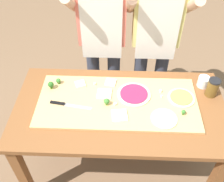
# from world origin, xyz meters

# --- Properties ---
(ground_plane) EXTENTS (8.00, 8.00, 0.00)m
(ground_plane) POSITION_xyz_m (0.00, 0.00, 0.00)
(ground_plane) COLOR brown
(prep_table) EXTENTS (1.57, 0.82, 0.78)m
(prep_table) POSITION_xyz_m (0.00, 0.00, 0.68)
(prep_table) COLOR brown
(prep_table) RESTS_ON ground
(cutting_board) EXTENTS (1.18, 0.53, 0.02)m
(cutting_board) POSITION_xyz_m (-0.02, 0.04, 0.79)
(cutting_board) COLOR tan
(cutting_board) RESTS_ON prep_table
(chefs_knife) EXTENTS (0.31, 0.07, 0.02)m
(chefs_knife) POSITION_xyz_m (-0.40, -0.01, 0.81)
(chefs_knife) COLOR #B7BABF
(chefs_knife) RESTS_ON cutting_board
(pizza_whole_beet_magenta) EXTENTS (0.26, 0.26, 0.02)m
(pizza_whole_beet_magenta) POSITION_xyz_m (0.10, 0.11, 0.81)
(pizza_whole_beet_magenta) COLOR beige
(pizza_whole_beet_magenta) RESTS_ON cutting_board
(pizza_whole_white_garlic) EXTENTS (0.19, 0.19, 0.02)m
(pizza_whole_white_garlic) POSITION_xyz_m (0.31, -0.12, 0.81)
(pizza_whole_white_garlic) COLOR beige
(pizza_whole_white_garlic) RESTS_ON cutting_board
(pizza_whole_pesto_green) EXTENTS (0.20, 0.20, 0.02)m
(pizza_whole_pesto_green) POSITION_xyz_m (0.46, 0.09, 0.81)
(pizza_whole_pesto_green) COLOR beige
(pizza_whole_pesto_green) RESTS_ON cutting_board
(pizza_slice_near_left) EXTENTS (0.12, 0.12, 0.01)m
(pizza_slice_near_left) POSITION_xyz_m (0.00, -0.11, 0.81)
(pizza_slice_near_left) COLOR silver
(pizza_slice_near_left) RESTS_ON cutting_board
(pizza_slice_far_right) EXTENTS (0.11, 0.11, 0.01)m
(pizza_slice_far_right) POSITION_xyz_m (-0.12, 0.10, 0.81)
(pizza_slice_far_right) COLOR silver
(pizza_slice_far_right) RESTS_ON cutting_board
(pizza_slice_near_right) EXTENTS (0.10, 0.10, 0.01)m
(pizza_slice_near_right) POSITION_xyz_m (-0.32, 0.21, 0.81)
(pizza_slice_near_right) COLOR silver
(pizza_slice_near_right) RESTS_ON cutting_board
(pizza_slice_center) EXTENTS (0.10, 0.10, 0.01)m
(pizza_slice_center) POSITION_xyz_m (-0.08, 0.23, 0.81)
(pizza_slice_center) COLOR silver
(pizza_slice_center) RESTS_ON cutting_board
(broccoli_floret_front_mid) EXTENTS (0.04, 0.04, 0.05)m
(broccoli_floret_front_mid) POSITION_xyz_m (-0.49, 0.21, 0.83)
(broccoli_floret_front_mid) COLOR #3F7220
(broccoli_floret_front_mid) RESTS_ON cutting_board
(broccoli_floret_front_right) EXTENTS (0.05, 0.05, 0.06)m
(broccoli_floret_front_right) POSITION_xyz_m (-0.54, 0.15, 0.84)
(broccoli_floret_front_right) COLOR #366618
(broccoli_floret_front_right) RESTS_ON cutting_board
(broccoli_floret_back_left) EXTENTS (0.04, 0.04, 0.06)m
(broccoli_floret_back_left) POSITION_xyz_m (-0.10, -0.00, 0.83)
(broccoli_floret_back_left) COLOR #487A23
(broccoli_floret_back_left) RESTS_ON cutting_board
(broccoli_floret_center_right) EXTENTS (0.03, 0.03, 0.04)m
(broccoli_floret_center_right) POSITION_xyz_m (0.45, -0.07, 0.82)
(broccoli_floret_center_right) COLOR #3F7220
(broccoli_floret_center_right) RESTS_ON cutting_board
(cheese_crumble_a) EXTENTS (0.03, 0.03, 0.02)m
(cheese_crumble_a) POSITION_xyz_m (-0.03, 0.00, 0.81)
(cheese_crumble_a) COLOR white
(cheese_crumble_a) RESTS_ON cutting_board
(cheese_crumble_b) EXTENTS (0.02, 0.02, 0.02)m
(cheese_crumble_b) POSITION_xyz_m (-0.20, 0.21, 0.81)
(cheese_crumble_b) COLOR silver
(cheese_crumble_b) RESTS_ON cutting_board
(cheese_crumble_c) EXTENTS (0.02, 0.02, 0.01)m
(cheese_crumble_c) POSITION_xyz_m (0.31, 0.09, 0.81)
(cheese_crumble_c) COLOR white
(cheese_crumble_c) RESTS_ON cutting_board
(cheese_crumble_d) EXTENTS (0.02, 0.02, 0.02)m
(cheese_crumble_d) POSITION_xyz_m (0.31, 0.15, 0.81)
(cheese_crumble_d) COLOR white
(cheese_crumble_d) RESTS_ON cutting_board
(flour_cup) EXTENTS (0.09, 0.09, 0.08)m
(flour_cup) POSITION_xyz_m (0.65, 0.25, 0.82)
(flour_cup) COLOR white
(flour_cup) RESTS_ON prep_table
(sauce_jar) EXTENTS (0.09, 0.09, 0.15)m
(sauce_jar) POSITION_xyz_m (0.69, 0.15, 0.86)
(sauce_jar) COLOR brown
(sauce_jar) RESTS_ON prep_table
(cook_left) EXTENTS (0.54, 0.39, 1.67)m
(cook_left) POSITION_xyz_m (-0.17, 0.67, 1.00)
(cook_left) COLOR #333847
(cook_left) RESTS_ON ground
(cook_right) EXTENTS (0.54, 0.39, 1.67)m
(cook_right) POSITION_xyz_m (0.29, 0.67, 1.00)
(cook_right) COLOR #333847
(cook_right) RESTS_ON ground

